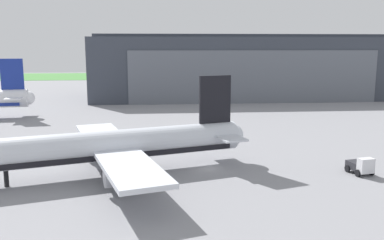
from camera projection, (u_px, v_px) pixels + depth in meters
name	position (u px, v px, depth m)	size (l,w,h in m)	color
ground_plane	(208.00, 168.00, 58.59)	(440.00, 440.00, 0.00)	gray
grass_field_strip	(169.00, 76.00, 239.80)	(440.00, 56.00, 0.08)	#4A8940
maintenance_hangar	(243.00, 67.00, 140.77)	(98.36, 35.81, 20.79)	#383D47
airliner_near_right	(108.00, 147.00, 54.87)	(38.66, 34.88, 12.83)	silver
stair_truck	(361.00, 166.00, 55.74)	(2.99, 3.87, 2.43)	silver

